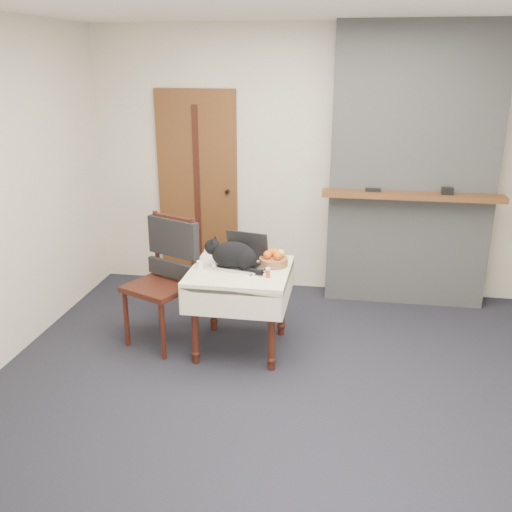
{
  "coord_description": "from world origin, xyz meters",
  "views": [
    {
      "loc": [
        0.35,
        -3.59,
        2.28
      ],
      "look_at": [
        -0.34,
        0.5,
        0.83
      ],
      "focal_mm": 40.0,
      "sensor_mm": 36.0,
      "label": 1
    }
  ],
  "objects": [
    {
      "name": "fruit_basket",
      "position": [
        -0.23,
        0.68,
        0.75
      ],
      "size": [
        0.23,
        0.23,
        0.13
      ],
      "color": "#96603C",
      "rests_on": "side_table"
    },
    {
      "name": "ground",
      "position": [
        0.0,
        0.0,
        0.0
      ],
      "size": [
        4.5,
        4.5,
        0.0
      ],
      "primitive_type": "plane",
      "color": "black",
      "rests_on": "ground"
    },
    {
      "name": "laptop",
      "position": [
        -0.47,
        0.64,
        0.77
      ],
      "size": [
        0.41,
        0.37,
        0.26
      ],
      "rotation": [
        0.0,
        0.0,
        -0.22
      ],
      "color": "#B7B7BC",
      "rests_on": "side_table"
    },
    {
      "name": "cream_jar",
      "position": [
        -0.79,
        0.5,
        0.73
      ],
      "size": [
        0.06,
        0.06,
        0.06
      ],
      "primitive_type": "cylinder",
      "color": "white",
      "rests_on": "side_table"
    },
    {
      "name": "door",
      "position": [
        -1.2,
        1.97,
        1.0
      ],
      "size": [
        0.82,
        0.1,
        2.0
      ],
      "color": "brown",
      "rests_on": "ground"
    },
    {
      "name": "side_table",
      "position": [
        -0.48,
        0.55,
        0.59
      ],
      "size": [
        0.78,
        0.78,
        0.7
      ],
      "color": "#3D1710",
      "rests_on": "ground"
    },
    {
      "name": "room_shell",
      "position": [
        0.0,
        0.46,
        1.76
      ],
      "size": [
        4.52,
        4.01,
        2.61
      ],
      "color": "beige",
      "rests_on": "ground"
    },
    {
      "name": "chimney",
      "position": [
        0.9,
        1.85,
        1.3
      ],
      "size": [
        1.62,
        0.48,
        2.6
      ],
      "color": "gray",
      "rests_on": "ground"
    },
    {
      "name": "desk_clutter",
      "position": [
        -0.28,
        0.55,
        0.7
      ],
      "size": [
        0.14,
        0.08,
        0.01
      ],
      "primitive_type": "cube",
      "rotation": [
        0.0,
        0.0,
        0.44
      ],
      "color": "black",
      "rests_on": "side_table"
    },
    {
      "name": "cat",
      "position": [
        -0.53,
        0.55,
        0.81
      ],
      "size": [
        0.51,
        0.27,
        0.25
      ],
      "rotation": [
        0.0,
        0.0,
        -0.11
      ],
      "color": "black",
      "rests_on": "side_table"
    },
    {
      "name": "pill_bottle",
      "position": [
        -0.24,
        0.4,
        0.74
      ],
      "size": [
        0.04,
        0.04,
        0.08
      ],
      "color": "#AB3B15",
      "rests_on": "side_table"
    },
    {
      "name": "chair",
      "position": [
        -1.11,
        0.64,
        0.68
      ],
      "size": [
        0.63,
        0.63,
        1.07
      ],
      "rotation": [
        0.0,
        0.0,
        -0.42
      ],
      "color": "#3D1710",
      "rests_on": "ground"
    }
  ]
}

